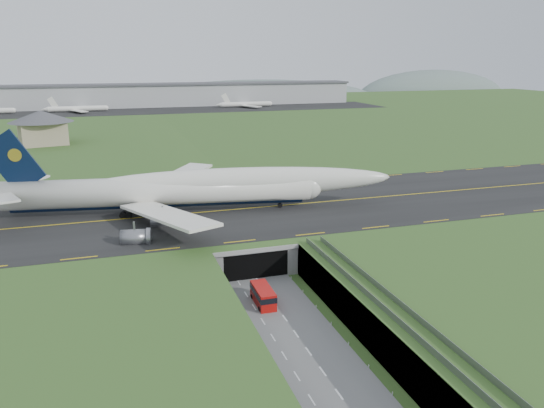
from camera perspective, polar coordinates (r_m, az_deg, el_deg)
name	(u,v)px	position (r m, az deg, el deg)	size (l,w,h in m)	color
ground	(269,298)	(90.21, -0.28, -10.05)	(900.00, 900.00, 0.00)	#365923
airfield_deck	(269,281)	(88.95, -0.29, -8.31)	(800.00, 800.00, 6.00)	gray
trench_road	(284,317)	(83.78, 1.27, -12.10)	(12.00, 75.00, 0.20)	slate
taxiway	(225,211)	(117.98, -5.05, -0.70)	(800.00, 44.00, 0.18)	black
tunnel_portal	(244,246)	(103.76, -3.03, -4.57)	(17.00, 22.30, 6.00)	gray
guideway	(386,310)	(76.13, 12.21, -11.06)	(3.00, 53.00, 7.05)	#A8A8A3
jumbo_jet	(191,189)	(116.90, -8.75, 1.64)	(90.34, 58.31, 19.54)	white
shuttle_tram	(263,296)	(87.24, -0.96, -9.82)	(2.83, 7.12, 2.90)	#BB0F0C
service_building	(42,124)	(225.89, -23.54, 7.85)	(28.81, 28.81, 13.12)	tan
cargo_terminal	(139,95)	(378.72, -14.15, 11.28)	(320.00, 67.00, 15.60)	#B2B2B2
distant_hills	(200,104)	(517.16, -7.75, 10.62)	(700.00, 91.00, 60.00)	slate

